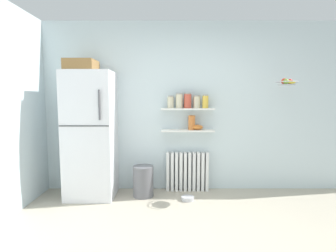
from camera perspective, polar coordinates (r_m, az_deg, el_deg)
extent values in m
plane|color=#B2A893|center=(3.12, 5.67, -21.83)|extent=(7.04, 7.04, 0.00)
cube|color=silver|center=(4.31, 3.74, 3.95)|extent=(7.04, 0.10, 2.60)
cube|color=silver|center=(4.12, -16.01, -1.79)|extent=(0.68, 0.62, 1.82)
cube|color=#262628|center=(3.81, -17.37, 0.00)|extent=(0.67, 0.01, 0.01)
cylinder|color=#4C4C51|center=(3.71, -14.36, 4.28)|extent=(0.02, 0.02, 0.40)
cube|color=olive|center=(4.14, -17.81, 11.91)|extent=(0.41, 0.44, 0.16)
cube|color=white|center=(4.32, -0.26, -9.45)|extent=(0.05, 0.12, 0.60)
cube|color=white|center=(4.32, 0.65, -9.45)|extent=(0.05, 0.12, 0.60)
cube|color=white|center=(4.32, 1.56, -9.45)|extent=(0.05, 0.12, 0.60)
cube|color=white|center=(4.33, 2.47, -9.44)|extent=(0.05, 0.12, 0.60)
cube|color=white|center=(4.33, 3.37, -9.43)|extent=(0.05, 0.12, 0.60)
cube|color=white|center=(4.33, 4.28, -9.42)|extent=(0.05, 0.12, 0.60)
cube|color=white|center=(4.34, 5.18, -9.41)|extent=(0.05, 0.12, 0.60)
cube|color=white|center=(4.35, 6.08, -9.39)|extent=(0.05, 0.12, 0.60)
cube|color=white|center=(4.35, 6.98, -9.38)|extent=(0.05, 0.12, 0.60)
cube|color=white|center=(4.36, 7.87, -9.36)|extent=(0.05, 0.12, 0.60)
cube|color=white|center=(4.18, 3.92, -0.95)|extent=(0.80, 0.22, 0.02)
cube|color=white|center=(4.15, 3.95, 3.56)|extent=(0.80, 0.22, 0.02)
cylinder|color=beige|center=(4.13, 0.31, 4.91)|extent=(0.10, 0.10, 0.17)
cylinder|color=gray|center=(4.13, 0.31, 6.22)|extent=(0.09, 0.09, 0.02)
cylinder|color=beige|center=(4.14, 2.14, 5.16)|extent=(0.10, 0.10, 0.21)
cylinder|color=gray|center=(4.14, 2.14, 6.72)|extent=(0.10, 0.10, 0.02)
cylinder|color=#C64C38|center=(4.14, 3.96, 5.18)|extent=(0.11, 0.11, 0.21)
cylinder|color=gray|center=(4.14, 3.97, 6.77)|extent=(0.10, 0.10, 0.02)
cylinder|color=beige|center=(4.16, 5.78, 4.93)|extent=(0.10, 0.10, 0.17)
cylinder|color=gray|center=(4.16, 5.79, 6.27)|extent=(0.09, 0.09, 0.02)
cylinder|color=yellow|center=(4.17, 7.58, 4.98)|extent=(0.09, 0.09, 0.19)
cylinder|color=gray|center=(4.17, 7.60, 6.39)|extent=(0.08, 0.08, 0.02)
cylinder|color=#CC7033|center=(4.17, 4.74, 0.72)|extent=(0.10, 0.10, 0.22)
ellipsoid|color=orange|center=(4.18, 5.89, -0.24)|extent=(0.17, 0.17, 0.08)
cylinder|color=slate|center=(4.11, -5.40, -11.39)|extent=(0.30, 0.30, 0.45)
cylinder|color=#B7B7BC|center=(4.03, 3.91, -14.81)|extent=(0.18, 0.18, 0.05)
torus|color=#B2B2B7|center=(4.23, 23.33, 8.46)|extent=(0.30, 0.30, 0.01)
cylinder|color=#A8A8AD|center=(4.23, 23.31, 7.92)|extent=(0.24, 0.24, 0.01)
sphere|color=red|center=(4.25, 23.86, 8.46)|extent=(0.08, 0.08, 0.08)
sphere|color=red|center=(4.25, 22.86, 8.57)|extent=(0.09, 0.09, 0.09)
sphere|color=#7FAD38|center=(4.19, 23.17, 8.53)|extent=(0.08, 0.08, 0.08)
ellipsoid|color=yellow|center=(4.22, 23.93, 8.37)|extent=(0.18, 0.09, 0.06)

